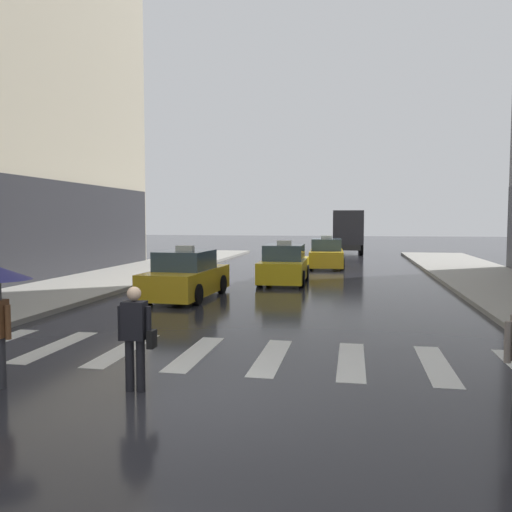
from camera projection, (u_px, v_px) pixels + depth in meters
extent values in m
plane|color=#26262B|center=(185.00, 409.00, 7.44)|extent=(160.00, 160.00, 0.00)
cube|color=silver|center=(55.00, 346.00, 11.08)|extent=(0.50, 2.80, 0.01)
cube|color=silver|center=(124.00, 350.00, 10.80)|extent=(0.50, 2.80, 0.01)
cube|color=silver|center=(195.00, 353.00, 10.52)|extent=(0.50, 2.80, 0.01)
cube|color=silver|center=(271.00, 357.00, 10.24)|extent=(0.50, 2.80, 0.01)
cube|color=silver|center=(351.00, 361.00, 9.96)|extent=(0.50, 2.80, 0.01)
cube|color=silver|center=(436.00, 365.00, 9.68)|extent=(0.50, 2.80, 0.01)
cube|color=gold|center=(186.00, 281.00, 17.99)|extent=(2.00, 4.57, 0.84)
cube|color=#384C5B|center=(185.00, 260.00, 17.84)|extent=(1.69, 2.17, 0.64)
cube|color=silver|center=(185.00, 248.00, 17.81)|extent=(0.61, 0.27, 0.18)
cylinder|color=black|center=(178.00, 283.00, 19.51)|extent=(0.25, 0.67, 0.66)
cylinder|color=black|center=(222.00, 284.00, 19.13)|extent=(0.25, 0.67, 0.66)
cylinder|color=black|center=(147.00, 293.00, 16.89)|extent=(0.25, 0.67, 0.66)
cylinder|color=black|center=(197.00, 294.00, 16.50)|extent=(0.25, 0.67, 0.66)
cube|color=#F2EAB2|center=(192.00, 273.00, 20.33)|extent=(0.20, 0.05, 0.14)
cube|color=#F2EAB2|center=(223.00, 274.00, 20.05)|extent=(0.20, 0.05, 0.14)
cube|color=yellow|center=(284.00, 269.00, 22.31)|extent=(1.90, 4.54, 0.84)
cube|color=#384C5B|center=(284.00, 252.00, 22.16)|extent=(1.65, 2.14, 0.64)
cube|color=silver|center=(284.00, 243.00, 22.13)|extent=(0.61, 0.25, 0.18)
cylinder|color=black|center=(269.00, 271.00, 23.79)|extent=(0.23, 0.66, 0.66)
cylinder|color=black|center=(306.00, 272.00, 23.52)|extent=(0.23, 0.66, 0.66)
cylinder|color=black|center=(260.00, 278.00, 21.13)|extent=(0.23, 0.66, 0.66)
cylinder|color=black|center=(302.00, 279.00, 20.86)|extent=(0.23, 0.66, 0.66)
cube|color=#F2EAB2|center=(276.00, 264.00, 24.64)|extent=(0.20, 0.04, 0.14)
cube|color=#F2EAB2|center=(303.00, 264.00, 24.44)|extent=(0.20, 0.04, 0.14)
cube|color=gold|center=(326.00, 258.00, 29.23)|extent=(1.99, 4.57, 0.84)
cube|color=#384C5B|center=(326.00, 244.00, 29.08)|extent=(1.69, 2.17, 0.64)
cube|color=silver|center=(327.00, 237.00, 29.05)|extent=(0.61, 0.27, 0.18)
cylinder|color=black|center=(312.00, 260.00, 30.70)|extent=(0.25, 0.67, 0.66)
cylinder|color=black|center=(341.00, 260.00, 30.46)|extent=(0.25, 0.67, 0.66)
cylinder|color=black|center=(310.00, 264.00, 28.03)|extent=(0.25, 0.67, 0.66)
cylinder|color=black|center=(342.00, 264.00, 27.79)|extent=(0.25, 0.67, 0.66)
cube|color=#F2EAB2|center=(316.00, 254.00, 31.55)|extent=(0.20, 0.05, 0.14)
cube|color=#F2EAB2|center=(337.00, 254.00, 31.38)|extent=(0.20, 0.05, 0.14)
cube|color=#2D2D2D|center=(348.00, 246.00, 40.96)|extent=(1.88, 6.62, 0.40)
cube|color=silver|center=(348.00, 229.00, 44.12)|extent=(2.12, 1.83, 2.10)
cube|color=#384C5B|center=(348.00, 224.00, 45.00)|extent=(1.89, 0.06, 0.95)
cube|color=#2D2D33|center=(348.00, 227.00, 39.98)|extent=(2.26, 4.83, 2.50)
cylinder|color=black|center=(336.00, 246.00, 44.19)|extent=(0.29, 0.90, 0.90)
cylinder|color=black|center=(360.00, 246.00, 43.86)|extent=(0.29, 0.90, 0.90)
cylinder|color=black|center=(335.00, 249.00, 39.73)|extent=(0.29, 0.90, 0.90)
cylinder|color=black|center=(361.00, 249.00, 39.39)|extent=(0.29, 0.90, 0.90)
cylinder|color=#333338|center=(1.00, 363.00, 8.32)|extent=(0.14, 0.14, 0.82)
cylinder|color=brown|center=(8.00, 322.00, 8.25)|extent=(0.09, 0.09, 0.55)
cylinder|color=#4C4C4C|center=(1.00, 300.00, 8.24)|extent=(0.02, 0.02, 1.00)
cone|color=navy|center=(0.00, 273.00, 8.21)|extent=(0.96, 0.96, 0.20)
cylinder|color=gray|center=(508.00, 342.00, 6.90)|extent=(0.09, 0.09, 0.55)
cylinder|color=black|center=(130.00, 365.00, 8.18)|extent=(0.14, 0.14, 0.82)
cylinder|color=black|center=(141.00, 366.00, 8.15)|extent=(0.14, 0.14, 0.82)
cube|color=black|center=(134.00, 320.00, 8.12)|extent=(0.36, 0.24, 0.60)
sphere|color=beige|center=(134.00, 294.00, 8.09)|extent=(0.22, 0.22, 0.22)
cylinder|color=black|center=(121.00, 323.00, 8.16)|extent=(0.09, 0.09, 0.55)
cylinder|color=black|center=(148.00, 324.00, 8.08)|extent=(0.09, 0.09, 0.55)
cube|color=black|center=(152.00, 339.00, 8.09)|extent=(0.10, 0.20, 0.28)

